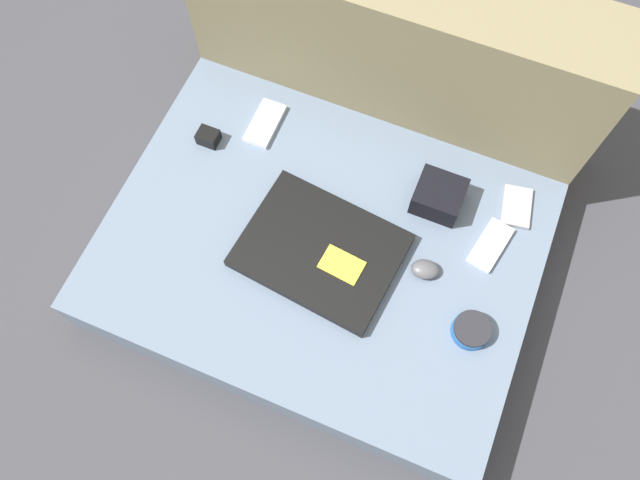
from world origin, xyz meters
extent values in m
plane|color=#38383D|center=(0.00, 0.00, 0.00)|extent=(8.00, 8.00, 0.00)
cube|color=slate|center=(0.00, 0.00, 0.07)|extent=(0.95, 0.71, 0.14)
cube|color=#756B4C|center=(0.00, 0.46, 0.25)|extent=(0.95, 0.20, 0.49)
cube|color=black|center=(0.01, -0.02, 0.15)|extent=(0.36, 0.29, 0.03)
cube|color=yellow|center=(0.07, -0.04, 0.17)|extent=(0.10, 0.07, 0.00)
ellipsoid|color=#4C4C51|center=(0.24, 0.03, 0.16)|extent=(0.07, 0.06, 0.03)
cylinder|color=#1E569E|center=(0.37, -0.07, 0.15)|extent=(0.08, 0.08, 0.02)
cylinder|color=#232328|center=(0.37, -0.07, 0.17)|extent=(0.08, 0.08, 0.01)
cube|color=#99999E|center=(0.38, 0.25, 0.15)|extent=(0.08, 0.11, 0.01)
cube|color=silver|center=(0.35, 0.14, 0.15)|extent=(0.08, 0.13, 0.01)
cube|color=silver|center=(-0.24, 0.24, 0.15)|extent=(0.06, 0.13, 0.01)
cube|color=black|center=(0.21, 0.20, 0.17)|extent=(0.11, 0.10, 0.06)
cube|color=black|center=(-0.35, 0.14, 0.16)|extent=(0.05, 0.04, 0.03)
camera|label=1|loc=(0.20, -0.49, 1.43)|focal=35.00mm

